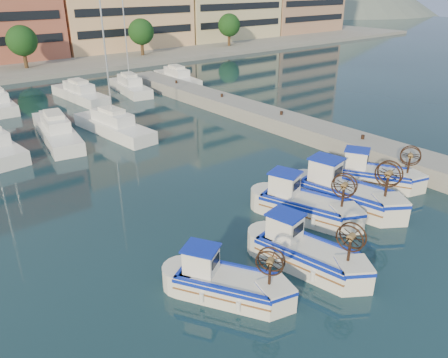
% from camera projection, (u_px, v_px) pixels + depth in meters
% --- Properties ---
extents(ground, '(300.00, 300.00, 0.00)m').
position_uv_depth(ground, '(302.00, 257.00, 19.83)').
color(ground, '#1B3A46').
rests_on(ground, ground).
extents(quay, '(3.00, 60.00, 1.20)m').
position_uv_depth(quay, '(339.00, 140.00, 32.70)').
color(quay, gray).
rests_on(quay, ground).
extents(hill_east, '(160.00, 160.00, 50.00)m').
position_uv_depth(hill_east, '(329.00, 12.00, 177.90)').
color(hill_east, slate).
rests_on(hill_east, ground).
extents(yacht_marina, '(35.69, 22.41, 11.50)m').
position_uv_depth(yacht_marina, '(36.00, 117.00, 38.29)').
color(yacht_marina, white).
rests_on(yacht_marina, ground).
extents(fishing_boat_a, '(3.52, 4.30, 2.62)m').
position_uv_depth(fishing_boat_a, '(224.00, 281.00, 17.09)').
color(fishing_boat_a, silver).
rests_on(fishing_boat_a, ground).
extents(fishing_boat_b, '(2.70, 4.70, 2.85)m').
position_uv_depth(fishing_boat_b, '(305.00, 251.00, 18.89)').
color(fishing_boat_b, silver).
rests_on(fishing_boat_b, ground).
extents(fishing_boat_c, '(3.30, 4.92, 2.97)m').
position_uv_depth(fishing_boat_c, '(303.00, 203.00, 22.87)').
color(fishing_boat_c, silver).
rests_on(fishing_boat_c, ground).
extents(fishing_boat_d, '(3.09, 5.38, 3.26)m').
position_uv_depth(fishing_boat_d, '(344.00, 192.00, 23.97)').
color(fishing_boat_d, silver).
rests_on(fishing_boat_d, ground).
extents(fishing_boat_e, '(3.70, 4.63, 2.81)m').
position_uv_depth(fishing_boat_e, '(372.00, 174.00, 26.49)').
color(fishing_boat_e, silver).
rests_on(fishing_boat_e, ground).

